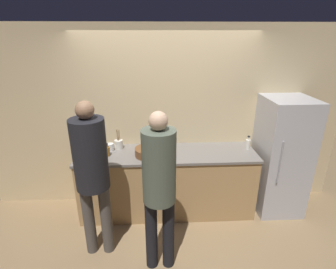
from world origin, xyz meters
name	(u,v)px	position (x,y,z in m)	size (l,w,h in m)	color
ground_plane	(169,226)	(0.00, 0.00, 0.00)	(14.00, 14.00, 0.00)	#8C704C
wall_back	(166,119)	(0.00, 0.73, 1.30)	(5.20, 0.06, 2.60)	#D6BC8C
counter	(167,181)	(0.00, 0.39, 0.47)	(2.45, 0.71, 0.93)	tan
refrigerator	(281,156)	(1.62, 0.37, 0.84)	(0.63, 0.70, 1.67)	#B7B7BC
person_left	(92,168)	(-0.85, -0.37, 1.12)	(0.36, 0.36, 1.85)	#4C4742
person_center	(159,182)	(-0.13, -0.63, 1.07)	(0.34, 0.34, 1.81)	black
fruit_bowl	(149,152)	(-0.25, 0.30, 0.99)	(0.36, 0.36, 0.15)	brown
utensil_crock	(119,144)	(-0.68, 0.54, 1.00)	(0.11, 0.11, 0.29)	silver
bottle_amber	(107,151)	(-0.80, 0.32, 1.00)	(0.08, 0.08, 0.18)	brown
bottle_clear	(248,144)	(1.15, 0.45, 1.01)	(0.07, 0.07, 0.19)	silver
cup_white	(110,147)	(-0.79, 0.48, 0.98)	(0.09, 0.09, 0.10)	white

